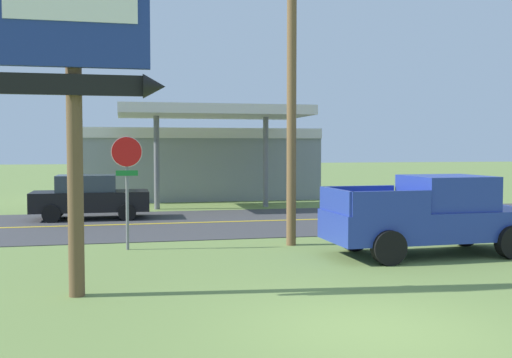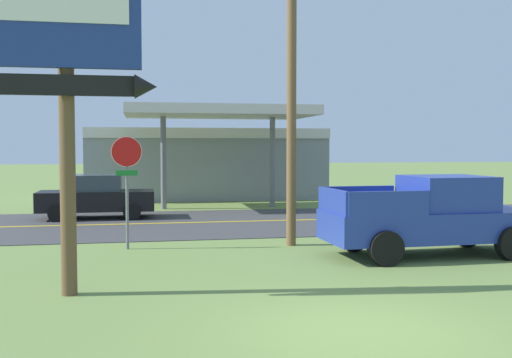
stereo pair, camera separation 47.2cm
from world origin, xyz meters
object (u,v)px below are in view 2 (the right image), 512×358
at_px(stop_sign, 127,172).
at_px(pickup_blue_parked_on_lawn, 432,217).
at_px(car_black_mid_lane, 95,197).
at_px(utility_pole, 292,60).
at_px(gas_station, 205,161).
at_px(motel_sign, 68,43).

bearing_deg(stop_sign, pickup_blue_parked_on_lawn, -17.61).
xyz_separation_m(stop_sign, car_black_mid_lane, (-1.30, 7.12, -1.20)).
bearing_deg(utility_pole, car_black_mid_lane, 127.77).
relative_size(utility_pole, car_black_mid_lane, 2.25).
xyz_separation_m(utility_pole, pickup_blue_parked_on_lawn, (3.03, -2.15, -4.03)).
height_order(gas_station, pickup_blue_parked_on_lawn, gas_station).
bearing_deg(stop_sign, gas_station, 76.78).
height_order(stop_sign, pickup_blue_parked_on_lawn, stop_sign).
height_order(motel_sign, pickup_blue_parked_on_lawn, motel_sign).
distance_m(stop_sign, gas_station, 16.32).
distance_m(motel_sign, pickup_blue_parked_on_lawn, 9.36).
distance_m(motel_sign, utility_pole, 7.09).
xyz_separation_m(motel_sign, stop_sign, (0.88, 4.95, -2.47)).
distance_m(pickup_blue_parked_on_lawn, car_black_mid_lane, 12.85).
bearing_deg(stop_sign, utility_pole, -2.52).
bearing_deg(gas_station, utility_pole, -87.77).
bearing_deg(utility_pole, pickup_blue_parked_on_lawn, -35.39).
relative_size(motel_sign, utility_pole, 0.70).
height_order(utility_pole, pickup_blue_parked_on_lawn, utility_pole).
relative_size(gas_station, car_black_mid_lane, 2.86).
xyz_separation_m(stop_sign, utility_pole, (4.36, -0.19, 2.97)).
bearing_deg(car_black_mid_lane, pickup_blue_parked_on_lawn, -47.42).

